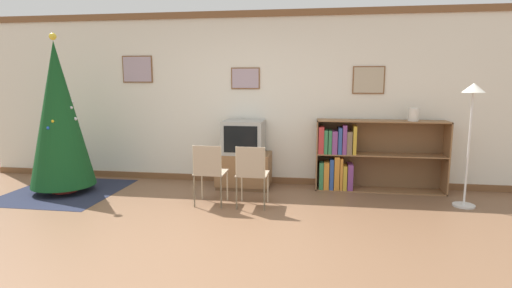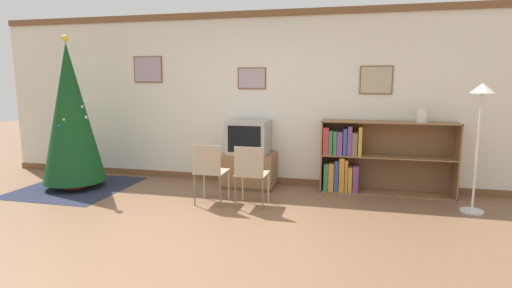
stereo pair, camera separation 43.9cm
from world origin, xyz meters
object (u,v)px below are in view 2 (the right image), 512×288
(tv_console, at_px, (249,170))
(folding_chair_right, at_px, (251,172))
(christmas_tree, at_px, (71,114))
(folding_chair_left, at_px, (209,170))
(vase, at_px, (422,115))
(television, at_px, (249,137))
(standing_lamp, at_px, (480,114))
(bookshelf, at_px, (362,158))

(tv_console, relative_size, folding_chair_right, 0.99)
(christmas_tree, relative_size, folding_chair_left, 2.80)
(christmas_tree, height_order, vase, christmas_tree)
(tv_console, distance_m, television, 0.52)
(television, distance_m, vase, 2.50)
(tv_console, distance_m, folding_chair_left, 1.05)
(folding_chair_left, xyz_separation_m, vase, (2.75, 1.07, 0.69))
(folding_chair_right, height_order, standing_lamp, standing_lamp)
(folding_chair_left, distance_m, bookshelf, 2.26)
(christmas_tree, bearing_deg, bookshelf, 10.42)
(christmas_tree, height_order, folding_chair_right, christmas_tree)
(christmas_tree, relative_size, television, 3.76)
(tv_console, height_order, folding_chair_left, folding_chair_left)
(television, height_order, folding_chair_left, television)
(vase, height_order, standing_lamp, standing_lamp)
(bookshelf, height_order, vase, vase)
(vase, bearing_deg, folding_chair_left, -158.85)
(folding_chair_right, distance_m, bookshelf, 1.78)
(standing_lamp, bearing_deg, folding_chair_right, -170.23)
(christmas_tree, xyz_separation_m, folding_chair_right, (2.88, -0.31, -0.67))
(bookshelf, bearing_deg, television, -176.30)
(folding_chair_left, bearing_deg, tv_console, 74.14)
(vase, bearing_deg, television, -178.22)
(bookshelf, xyz_separation_m, vase, (0.79, -0.03, 0.65))
(bookshelf, distance_m, vase, 1.02)
(tv_console, bearing_deg, television, -90.00)
(folding_chair_left, bearing_deg, folding_chair_right, 0.00)
(television, xyz_separation_m, vase, (2.47, 0.08, 0.37))
(television, bearing_deg, standing_lamp, -9.57)
(folding_chair_left, xyz_separation_m, folding_chair_right, (0.56, 0.00, 0.00))
(folding_chair_left, relative_size, standing_lamp, 0.51)
(vase, bearing_deg, bookshelf, 177.64)
(folding_chair_right, bearing_deg, folding_chair_left, 180.00)
(christmas_tree, distance_m, vase, 5.12)
(bookshelf, relative_size, vase, 9.73)
(television, relative_size, standing_lamp, 0.38)
(vase, bearing_deg, tv_console, -178.28)
(christmas_tree, relative_size, vase, 11.84)
(tv_console, height_order, standing_lamp, standing_lamp)
(bookshelf, relative_size, standing_lamp, 1.17)
(television, relative_size, bookshelf, 0.32)
(christmas_tree, xyz_separation_m, standing_lamp, (5.64, 0.17, 0.09))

